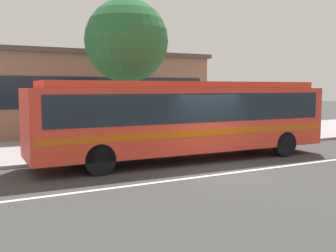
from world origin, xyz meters
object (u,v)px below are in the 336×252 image
(street_tree_near_stop, at_px, (126,41))
(pedestrian_waiting_near_sign, at_px, (232,124))
(pedestrian_walking_along_curb, at_px, (88,130))
(bus_stop_sign, at_px, (259,111))
(transit_bus, at_px, (186,115))

(street_tree_near_stop, bearing_deg, pedestrian_waiting_near_sign, -27.15)
(pedestrian_walking_along_curb, distance_m, bus_stop_sign, 8.50)
(pedestrian_waiting_near_sign, bearing_deg, bus_stop_sign, 6.67)
(pedestrian_walking_along_curb, xyz_separation_m, street_tree_near_stop, (2.47, 2.08, 3.68))
(transit_bus, xyz_separation_m, pedestrian_walking_along_curb, (-3.22, 1.89, -0.60))
(bus_stop_sign, relative_size, street_tree_near_stop, 0.35)
(pedestrian_waiting_near_sign, bearing_deg, pedestrian_walking_along_curb, 179.01)
(pedestrian_waiting_near_sign, relative_size, pedestrian_walking_along_curb, 0.98)
(pedestrian_waiting_near_sign, distance_m, bus_stop_sign, 1.81)
(pedestrian_walking_along_curb, height_order, street_tree_near_stop, street_tree_near_stop)
(pedestrian_waiting_near_sign, bearing_deg, transit_bus, -153.29)
(pedestrian_waiting_near_sign, xyz_separation_m, street_tree_near_stop, (-4.28, 2.20, 3.71))
(bus_stop_sign, bearing_deg, street_tree_near_stop, 161.67)
(pedestrian_walking_along_curb, bearing_deg, transit_bus, -30.45)
(street_tree_near_stop, bearing_deg, transit_bus, -79.30)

